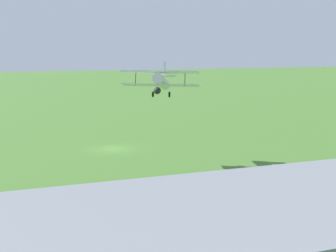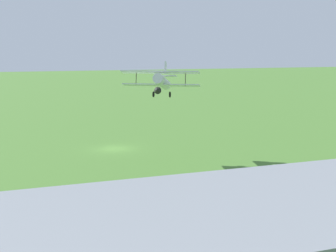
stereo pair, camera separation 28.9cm
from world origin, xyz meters
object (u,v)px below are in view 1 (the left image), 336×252
car_green (300,193)px  person_watching_takeoff (98,198)px  person_near_hangar_door (24,214)px  biplane (161,81)px  person_walking_on_apron (288,179)px  person_beside_truck (161,196)px

car_green → person_watching_takeoff: (16.06, -4.19, -0.04)m
car_green → person_watching_takeoff: size_ratio=2.98×
car_green → person_near_hangar_door: size_ratio=3.12×
biplane → person_watching_takeoff: 19.65m
biplane → person_near_hangar_door: (15.78, 16.73, -8.19)m
person_watching_takeoff → biplane: bearing=-124.1°
person_walking_on_apron → person_near_hangar_door: bearing=5.2°
person_near_hangar_door → person_watching_takeoff: 6.07m
biplane → car_green: 21.51m
car_green → person_beside_truck: 11.48m
biplane → car_green: biplane is taller
biplane → person_walking_on_apron: (-7.69, 14.58, -8.19)m
car_green → person_watching_takeoff: bearing=-14.6°
biplane → person_beside_truck: 18.85m
person_beside_truck → person_watching_takeoff: size_ratio=1.07×
person_near_hangar_door → person_watching_takeoff: bearing=-161.4°
person_beside_truck → person_near_hangar_door: bearing=2.7°
car_green → person_beside_truck: (11.15, -2.75, 0.02)m
person_beside_truck → person_near_hangar_door: 10.68m
car_green → person_watching_takeoff: person_watching_takeoff is taller
biplane → person_watching_takeoff: (10.03, 14.80, -8.15)m
biplane → car_green: bearing=107.6°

